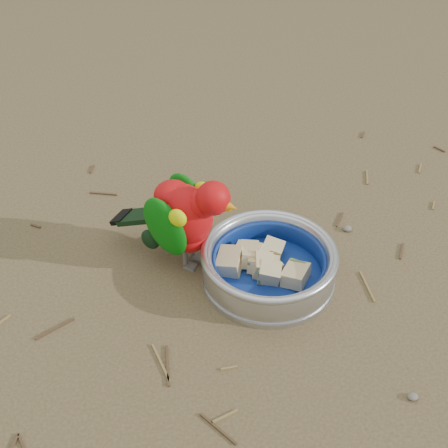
{
  "coord_description": "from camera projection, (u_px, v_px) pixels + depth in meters",
  "views": [
    {
      "loc": [
        -0.22,
        -0.61,
        0.69
      ],
      "look_at": [
        -0.06,
        0.12,
        0.08
      ],
      "focal_mm": 50.0,
      "sensor_mm": 36.0,
      "label": 1
    }
  ],
  "objects": [
    {
      "name": "bowl_wall",
      "position": [
        269.0,
        262.0,
        0.96
      ],
      "size": [
        0.21,
        0.21,
        0.04
      ],
      "primitive_type": null,
      "color": "#B2B2BA",
      "rests_on": "food_bowl"
    },
    {
      "name": "ground",
      "position": [
        280.0,
        311.0,
        0.93
      ],
      "size": [
        60.0,
        60.0,
        0.0
      ],
      "primitive_type": "plane",
      "color": "brown"
    },
    {
      "name": "lory_parrot",
      "position": [
        185.0,
        222.0,
        0.97
      ],
      "size": [
        0.22,
        0.2,
        0.16
      ],
      "primitive_type": null,
      "rotation": [
        0.0,
        0.0,
        -2.26
      ],
      "color": "red",
      "rests_on": "ground"
    },
    {
      "name": "fruit_wedges",
      "position": [
        269.0,
        266.0,
        0.96
      ],
      "size": [
        0.12,
        0.12,
        0.03
      ],
      "primitive_type": null,
      "color": "#D4BA84",
      "rests_on": "food_bowl"
    },
    {
      "name": "ground_debris",
      "position": [
        273.0,
        273.0,
        0.99
      ],
      "size": [
        0.9,
        0.8,
        0.01
      ],
      "primitive_type": null,
      "color": "olive",
      "rests_on": "ground"
    },
    {
      "name": "food_bowl",
      "position": [
        268.0,
        276.0,
        0.98
      ],
      "size": [
        0.21,
        0.21,
        0.02
      ],
      "primitive_type": "cylinder",
      "color": "#B2B2BA",
      "rests_on": "ground"
    }
  ]
}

